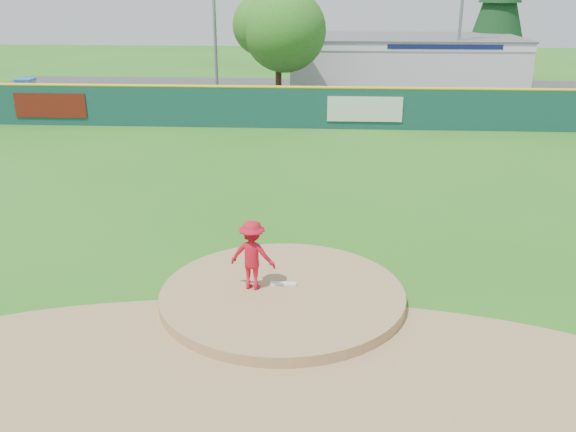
# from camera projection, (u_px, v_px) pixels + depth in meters

# --- Properties ---
(ground) EXTENTS (120.00, 120.00, 0.00)m
(ground) POSITION_uv_depth(u_px,v_px,m) (282.00, 300.00, 14.49)
(ground) COLOR #286B19
(ground) RESTS_ON ground
(pitchers_mound) EXTENTS (5.50, 5.50, 0.50)m
(pitchers_mound) POSITION_uv_depth(u_px,v_px,m) (282.00, 300.00, 14.49)
(pitchers_mound) COLOR #9E774C
(pitchers_mound) RESTS_ON ground
(pitching_rubber) EXTENTS (0.60, 0.15, 0.04)m
(pitching_rubber) POSITION_uv_depth(u_px,v_px,m) (283.00, 284.00, 14.68)
(pitching_rubber) COLOR white
(pitching_rubber) RESTS_ON pitchers_mound
(infield_dirt_arc) EXTENTS (15.40, 15.40, 0.01)m
(infield_dirt_arc) POSITION_uv_depth(u_px,v_px,m) (271.00, 377.00, 11.68)
(infield_dirt_arc) COLOR #9E774C
(infield_dirt_arc) RESTS_ON ground
(parking_lot) EXTENTS (44.00, 16.00, 0.02)m
(parking_lot) POSITION_uv_depth(u_px,v_px,m) (313.00, 97.00, 39.78)
(parking_lot) COLOR #38383A
(parking_lot) RESTS_ON ground
(pitcher) EXTENTS (1.14, 0.80, 1.61)m
(pitcher) POSITION_uv_depth(u_px,v_px,m) (252.00, 255.00, 14.27)
(pitcher) COLOR red
(pitcher) RESTS_ON pitchers_mound
(van) EXTENTS (5.05, 3.64, 1.28)m
(van) POSITION_uv_depth(u_px,v_px,m) (319.00, 96.00, 36.34)
(van) COLOR silver
(van) RESTS_ON parking_lot
(pool_building_grp) EXTENTS (15.20, 8.20, 3.31)m
(pool_building_grp) POSITION_uv_depth(u_px,v_px,m) (404.00, 61.00, 43.54)
(pool_building_grp) COLOR silver
(pool_building_grp) RESTS_ON ground
(fence_banners) EXTENTS (19.10, 0.04, 1.20)m
(fence_banners) POSITION_uv_depth(u_px,v_px,m) (205.00, 107.00, 31.23)
(fence_banners) COLOR #5F160D
(fence_banners) RESTS_ON ground
(playground_slide) EXTENTS (0.95, 2.67, 1.47)m
(playground_slide) POSITION_uv_depth(u_px,v_px,m) (26.00, 91.00, 37.33)
(playground_slide) COLOR blue
(playground_slide) RESTS_ON ground
(outfield_fence) EXTENTS (40.00, 0.14, 2.07)m
(outfield_fence) POSITION_uv_depth(u_px,v_px,m) (309.00, 106.00, 30.98)
(outfield_fence) COLOR #133F39
(outfield_fence) RESTS_ON ground
(deciduous_tree) EXTENTS (5.60, 5.60, 7.36)m
(deciduous_tree) POSITION_uv_depth(u_px,v_px,m) (278.00, 23.00, 36.46)
(deciduous_tree) COLOR #382314
(deciduous_tree) RESTS_ON ground
(conifer_tree) EXTENTS (4.40, 4.40, 9.50)m
(conifer_tree) POSITION_uv_depth(u_px,v_px,m) (500.00, 0.00, 45.54)
(conifer_tree) COLOR #382314
(conifer_tree) RESTS_ON ground
(light_pole_right) EXTENTS (1.75, 0.25, 10.00)m
(light_pole_right) POSITION_uv_depth(u_px,v_px,m) (462.00, 3.00, 39.22)
(light_pole_right) COLOR gray
(light_pole_right) RESTS_ON ground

